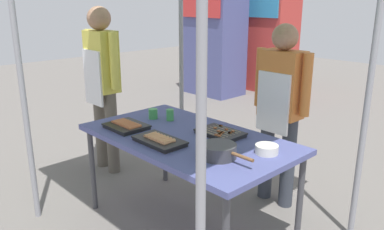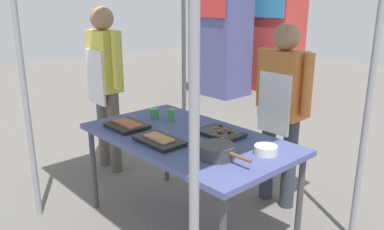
# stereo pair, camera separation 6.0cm
# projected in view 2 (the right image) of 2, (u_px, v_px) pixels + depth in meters

# --- Properties ---
(ground_plane) EXTENTS (18.00, 18.00, 0.00)m
(ground_plane) POSITION_uv_depth(u_px,v_px,m) (187.00, 225.00, 3.11)
(ground_plane) COLOR #66605B
(stall_table) EXTENTS (1.60, 0.90, 0.75)m
(stall_table) POSITION_uv_depth(u_px,v_px,m) (187.00, 142.00, 2.91)
(stall_table) COLOR #4C518C
(stall_table) RESTS_ON ground
(tray_grilled_sausages) EXTENTS (0.31, 0.26, 0.05)m
(tray_grilled_sausages) POSITION_uv_depth(u_px,v_px,m) (127.00, 125.00, 3.06)
(tray_grilled_sausages) COLOR black
(tray_grilled_sausages) RESTS_ON stall_table
(tray_meat_skewers) EXTENTS (0.34, 0.23, 0.04)m
(tray_meat_skewers) POSITION_uv_depth(u_px,v_px,m) (220.00, 133.00, 2.90)
(tray_meat_skewers) COLOR black
(tray_meat_skewers) RESTS_ON stall_table
(tray_pork_links) EXTENTS (0.38, 0.22, 0.05)m
(tray_pork_links) POSITION_uv_depth(u_px,v_px,m) (159.00, 140.00, 2.74)
(tray_pork_links) COLOR black
(tray_pork_links) RESTS_ON stall_table
(cooking_wok) EXTENTS (0.39, 0.23, 0.09)m
(cooking_wok) POSITION_uv_depth(u_px,v_px,m) (217.00, 151.00, 2.48)
(cooking_wok) COLOR #38383A
(cooking_wok) RESTS_ON stall_table
(condiment_bowl) EXTENTS (0.15, 0.15, 0.06)m
(condiment_bowl) POSITION_uv_depth(u_px,v_px,m) (266.00, 150.00, 2.55)
(condiment_bowl) COLOR silver
(condiment_bowl) RESTS_ON stall_table
(drink_cup_near_edge) EXTENTS (0.08, 0.08, 0.08)m
(drink_cup_near_edge) POSITION_uv_depth(u_px,v_px,m) (154.00, 113.00, 3.30)
(drink_cup_near_edge) COLOR #3F994C
(drink_cup_near_edge) RESTS_ON stall_table
(drink_cup_by_wok) EXTENTS (0.06, 0.06, 0.09)m
(drink_cup_by_wok) POSITION_uv_depth(u_px,v_px,m) (171.00, 115.00, 3.25)
(drink_cup_by_wok) COLOR #3F994C
(drink_cup_by_wok) RESTS_ON stall_table
(vendor_woman) EXTENTS (0.52, 0.23, 1.54)m
(vendor_woman) POSITION_uv_depth(u_px,v_px,m) (282.00, 102.00, 3.21)
(vendor_woman) COLOR #333842
(vendor_woman) RESTS_ON ground
(customer_nearby) EXTENTS (0.52, 0.23, 1.65)m
(customer_nearby) POSITION_uv_depth(u_px,v_px,m) (105.00, 76.00, 3.88)
(customer_nearby) COLOR #595147
(customer_nearby) RESTS_ON ground
(neighbor_stall_left) EXTENTS (0.99, 0.71, 1.97)m
(neighbor_stall_left) POSITION_uv_depth(u_px,v_px,m) (220.00, 40.00, 7.11)
(neighbor_stall_left) COLOR #4C518C
(neighbor_stall_left) RESTS_ON ground
(neighbor_stall_right) EXTENTS (0.79, 0.73, 1.96)m
(neighbor_stall_right) POSITION_uv_depth(u_px,v_px,m) (278.00, 39.00, 7.37)
(neighbor_stall_right) COLOR #BF3833
(neighbor_stall_right) RESTS_ON ground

